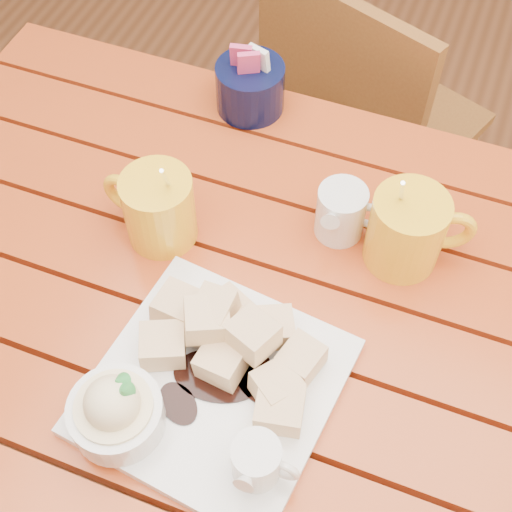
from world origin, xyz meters
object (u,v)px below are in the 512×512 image
at_px(table, 262,341).
at_px(coffee_mug_left, 157,207).
at_px(dessert_plate, 196,384).
at_px(coffee_mug_right, 409,230).
at_px(chair_far, 360,122).

height_order(table, coffee_mug_left, coffee_mug_left).
relative_size(dessert_plate, coffee_mug_right, 1.82).
bearing_deg(chair_far, coffee_mug_right, 129.76).
bearing_deg(coffee_mug_right, table, -158.24).
distance_m(coffee_mug_left, chair_far, 0.72).
bearing_deg(coffee_mug_left, coffee_mug_right, 21.21).
bearing_deg(dessert_plate, coffee_mug_left, 125.36).
bearing_deg(coffee_mug_right, coffee_mug_left, 173.12).
relative_size(table, dessert_plate, 3.90).
distance_m(dessert_plate, coffee_mug_right, 0.34).
bearing_deg(table, coffee_mug_right, 42.85).
bearing_deg(table, dessert_plate, -100.02).
relative_size(coffee_mug_left, coffee_mug_right, 0.96).
height_order(dessert_plate, chair_far, dessert_plate).
xyz_separation_m(table, dessert_plate, (-0.03, -0.15, 0.14)).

